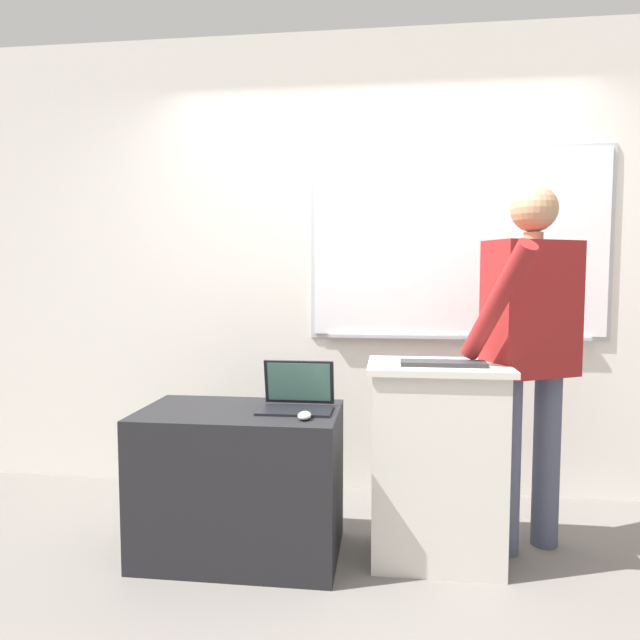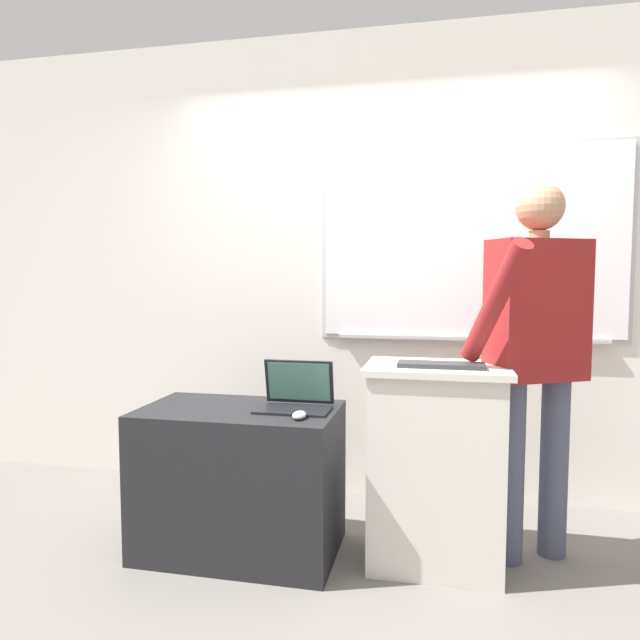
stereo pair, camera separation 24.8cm
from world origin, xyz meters
name	(u,v)px [view 1 (the left image)]	position (x,y,z in m)	size (l,w,h in m)	color
ground_plane	(364,616)	(0.00, 0.00, 0.00)	(30.00, 30.00, 0.00)	slate
back_wall	(379,265)	(0.02, 1.40, 1.41)	(6.40, 0.17, 2.81)	silver
lectern_podium	(436,461)	(0.31, 0.51, 0.47)	(0.65, 0.45, 0.94)	beige
side_desk	(240,482)	(-0.62, 0.44, 0.35)	(0.95, 0.57, 0.71)	black
person_presenter	(531,341)	(0.76, 0.65, 1.03)	(0.61, 0.72, 1.77)	#474C60
laptop	(297,394)	(-0.35, 0.50, 0.78)	(0.35, 0.25, 0.23)	black
wireless_keyboard	(443,363)	(0.33, 0.46, 0.95)	(0.38, 0.14, 0.02)	#2D2D30
computer_mouse_by_laptop	(304,416)	(-0.28, 0.30, 0.73)	(0.06, 0.10, 0.03)	silver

